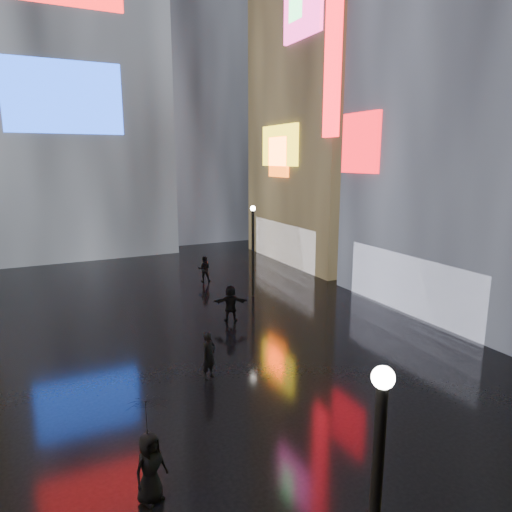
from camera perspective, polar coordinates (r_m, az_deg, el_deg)
ground at (r=21.72m, az=-9.41°, el=-8.96°), size 140.00×140.00×0.00m
building_right_mid at (r=28.13m, az=28.65°, el=25.65°), size 10.28×13.70×30.00m
building_right_far at (r=37.09m, az=10.80°, el=21.57°), size 10.28×12.00×28.00m
tower_flank_right at (r=48.68m, az=-8.76°, el=22.92°), size 12.00×12.00×34.00m
lamp_far at (r=25.59m, az=-0.38°, el=1.28°), size 0.30×0.30×5.20m
pedestrian_4 at (r=11.70m, az=-13.09°, el=-24.35°), size 0.98×0.84×1.70m
pedestrian_5 at (r=22.14m, az=-3.20°, el=-5.94°), size 1.74×1.08×1.79m
pedestrian_6 at (r=16.73m, az=-5.91°, el=-12.25°), size 0.75×0.67×1.73m
pedestrian_7 at (r=29.37m, az=-6.49°, el=-1.62°), size 0.96×0.86×1.64m
umbrella_2 at (r=10.99m, az=-13.43°, el=-18.96°), size 1.28×1.27×0.86m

